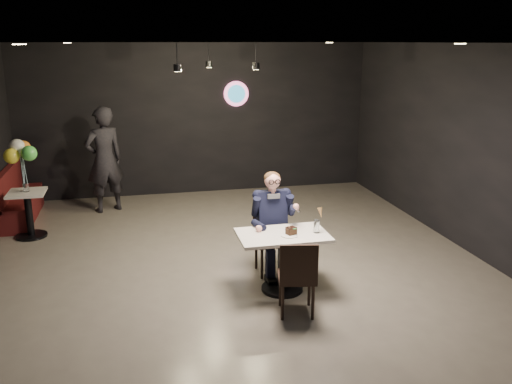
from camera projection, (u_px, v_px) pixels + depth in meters
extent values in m
plane|color=#6C645A|center=(242.00, 282.00, 7.04)|extent=(9.00, 9.00, 0.00)
cube|color=black|center=(214.00, 51.00, 8.14)|extent=(1.40, 1.20, 0.36)
cube|color=white|center=(282.00, 262.00, 6.72)|extent=(1.10, 0.70, 0.75)
cube|color=black|center=(271.00, 240.00, 7.22)|extent=(0.42, 0.46, 0.92)
cube|color=black|center=(297.00, 276.00, 6.13)|extent=(0.50, 0.53, 0.92)
cube|color=black|center=(272.00, 222.00, 7.15)|extent=(0.60, 0.80, 1.44)
cylinder|color=white|center=(289.00, 235.00, 6.55)|extent=(0.20, 0.20, 0.01)
cube|color=black|center=(291.00, 231.00, 6.57)|extent=(0.14, 0.13, 0.08)
ellipsoid|color=#2E8D3A|center=(294.00, 229.00, 6.53)|extent=(0.05, 0.04, 0.01)
cylinder|color=silver|center=(317.00, 226.00, 6.64)|extent=(0.07, 0.07, 0.16)
cone|color=tan|center=(321.00, 213.00, 6.63)|extent=(0.08, 0.08, 0.13)
cube|color=#4A0F11|center=(20.00, 194.00, 9.43)|extent=(0.45, 1.82, 0.91)
cube|color=white|center=(29.00, 216.00, 8.58)|extent=(0.56, 0.56, 0.70)
cylinder|color=silver|center=(26.00, 187.00, 8.45)|extent=(0.09, 0.09, 0.14)
cube|color=yellow|center=(23.00, 160.00, 8.33)|extent=(0.43, 0.43, 0.72)
imported|color=black|center=(104.00, 160.00, 9.75)|extent=(0.83, 0.71, 1.92)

